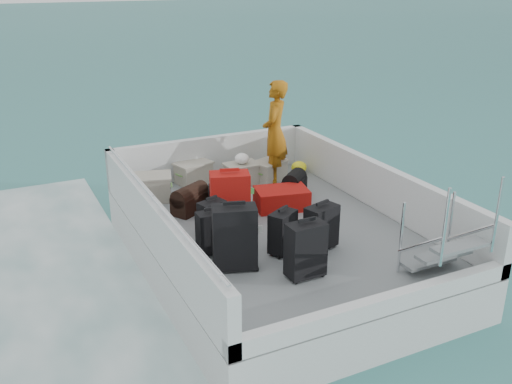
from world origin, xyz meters
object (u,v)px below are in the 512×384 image
(suitcase_1, at_px, (212,233))
(passenger, at_px, (275,132))
(crate_0, at_px, (150,188))
(suitcase_3, at_px, (306,251))
(crate_1, at_px, (194,173))
(suitcase_2, at_px, (212,219))
(suitcase_4, at_px, (283,233))
(crate_3, at_px, (270,171))
(suitcase_0, at_px, (235,238))
(crate_2, at_px, (242,174))
(suitcase_8, at_px, (282,198))
(suitcase_6, at_px, (321,228))
(suitcase_5, at_px, (230,198))

(suitcase_1, bearing_deg, passenger, 47.33)
(suitcase_1, distance_m, crate_0, 2.15)
(suitcase_3, height_order, crate_1, suitcase_3)
(suitcase_2, distance_m, suitcase_4, 1.04)
(crate_0, height_order, crate_1, crate_0)
(suitcase_1, bearing_deg, crate_0, 96.23)
(suitcase_2, height_order, crate_3, suitcase_2)
(suitcase_0, relative_size, crate_0, 1.28)
(crate_1, height_order, passenger, passenger)
(crate_2, bearing_deg, suitcase_1, -122.98)
(suitcase_8, xyz_separation_m, crate_3, (0.40, 1.18, 0.01))
(suitcase_3, relative_size, suitcase_4, 1.22)
(suitcase_8, bearing_deg, crate_1, 38.80)
(suitcase_8, relative_size, crate_0, 1.24)
(suitcase_0, relative_size, suitcase_3, 1.18)
(suitcase_3, height_order, crate_2, suitcase_3)
(suitcase_4, xyz_separation_m, suitcase_8, (0.69, 1.31, -0.13))
(suitcase_6, bearing_deg, suitcase_5, 104.09)
(suitcase_8, xyz_separation_m, crate_1, (-0.82, 1.64, 0.01))
(suitcase_2, height_order, crate_0, suitcase_2)
(suitcase_8, bearing_deg, suitcase_0, 147.56)
(suitcase_3, bearing_deg, suitcase_4, 83.73)
(suitcase_8, bearing_deg, suitcase_5, 112.63)
(passenger, bearing_deg, suitcase_2, -10.43)
(suitcase_2, height_order, suitcase_8, suitcase_2)
(suitcase_0, height_order, suitcase_2, suitcase_0)
(suitcase_0, bearing_deg, crate_2, 81.88)
(suitcase_3, xyz_separation_m, suitcase_8, (0.75, 1.97, -0.19))
(suitcase_1, bearing_deg, suitcase_3, -52.64)
(suitcase_1, bearing_deg, suitcase_5, 54.05)
(crate_3, bearing_deg, crate_0, 179.51)
(crate_1, bearing_deg, suitcase_5, -93.38)
(suitcase_3, height_order, passenger, passenger)
(suitcase_4, relative_size, crate_3, 1.04)
(crate_0, xyz_separation_m, crate_3, (2.10, -0.02, -0.03))
(suitcase_0, distance_m, crate_0, 2.64)
(suitcase_2, height_order, suitcase_5, suitcase_5)
(suitcase_0, bearing_deg, crate_0, 114.50)
(suitcase_3, distance_m, crate_3, 3.36)
(suitcase_3, relative_size, passenger, 0.40)
(suitcase_5, relative_size, crate_3, 1.41)
(suitcase_0, height_order, suitcase_1, suitcase_0)
(passenger, bearing_deg, suitcase_8, 15.35)
(crate_2, bearing_deg, suitcase_4, -103.34)
(suitcase_5, distance_m, suitcase_6, 1.46)
(suitcase_3, height_order, suitcase_6, suitcase_3)
(crate_1, relative_size, passenger, 0.32)
(suitcase_3, distance_m, suitcase_4, 0.67)
(suitcase_2, relative_size, suitcase_5, 0.68)
(suitcase_1, xyz_separation_m, suitcase_6, (1.31, -0.48, 0.01))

